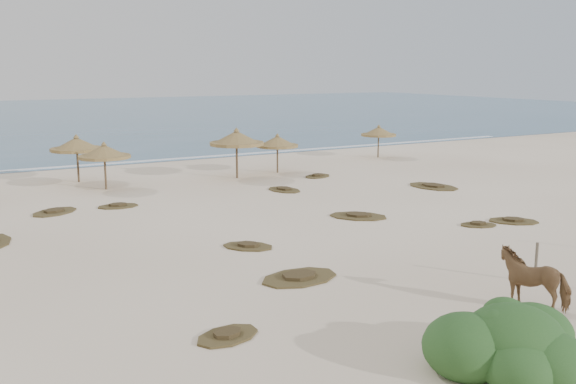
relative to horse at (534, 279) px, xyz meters
name	(u,v)px	position (x,y,z in m)	size (l,w,h in m)	color
ground	(339,257)	(-1.90, 6.52, -0.80)	(160.00, 160.00, 0.00)	#F4E3C9
ocean	(26,117)	(-1.90, 81.52, -0.80)	(200.00, 100.00, 0.01)	#285B7A
foam_line	(128,162)	(-1.90, 32.52, -0.80)	(70.00, 0.60, 0.01)	silver
palapa_2	(77,145)	(-6.50, 26.19, 1.33)	(3.84, 3.84, 2.75)	brown
palapa_3	(104,152)	(-5.71, 23.13, 1.20)	(3.43, 3.43, 2.58)	brown
palapa_4	(237,139)	(1.94, 22.96, 1.52)	(3.49, 3.49, 2.99)	brown
palapa_5	(277,142)	(4.99, 23.54, 1.10)	(2.80, 2.80, 2.45)	brown
palapa_6	(379,132)	(14.73, 26.05, 1.06)	(3.07, 3.07, 2.40)	brown
horse	(534,279)	(0.00, 0.00, 0.00)	(0.87, 1.90, 1.61)	olive
fence_post_near	(536,262)	(1.78, 1.40, -0.19)	(0.09, 0.09, 1.23)	#6B6250
bush	(511,345)	(-3.41, -2.26, -0.25)	(3.75, 3.30, 1.68)	#335D28
scrub_2	(248,246)	(-4.10, 9.16, -0.75)	(2.19, 2.21, 0.16)	brown
scrub_3	(358,216)	(2.22, 11.13, -0.75)	(2.95, 2.94, 0.16)	brown
scrub_4	(513,221)	(7.38, 7.14, -0.75)	(2.45, 2.34, 0.16)	brown
scrub_5	(433,186)	(10.00, 14.97, -0.75)	(2.45, 3.28, 0.16)	brown
scrub_6	(54,212)	(-9.17, 18.55, -0.75)	(2.69, 2.48, 0.16)	brown
scrub_7	(284,189)	(2.44, 18.14, -0.75)	(1.71, 2.31, 0.16)	brown
scrub_9	(299,277)	(-4.28, 5.19, -0.75)	(2.73, 1.91, 0.16)	brown
scrub_10	(318,176)	(6.35, 20.99, -0.75)	(2.26, 1.97, 0.16)	brown
scrub_11	(227,335)	(-8.01, 2.28, -0.75)	(1.93, 1.51, 0.16)	brown
scrub_12	(478,224)	(5.59, 7.40, -0.75)	(1.78, 1.54, 0.16)	brown
scrub_13	(118,206)	(-6.35, 18.38, -0.75)	(2.00, 1.42, 0.16)	brown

